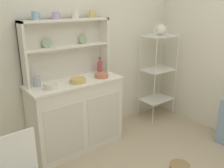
% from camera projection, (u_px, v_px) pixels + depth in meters
% --- Properties ---
extents(wall_back, '(3.84, 0.05, 2.50)m').
position_uv_depth(wall_back, '(74.00, 43.00, 2.93)').
color(wall_back, silver).
rests_on(wall_back, ground).
extents(hutch_cabinet, '(1.11, 0.45, 0.86)m').
position_uv_depth(hutch_cabinet, '(76.00, 114.00, 2.90)').
color(hutch_cabinet, white).
rests_on(hutch_cabinet, ground).
extents(hutch_shelf_unit, '(1.04, 0.18, 0.68)m').
position_uv_depth(hutch_shelf_unit, '(66.00, 44.00, 2.76)').
color(hutch_shelf_unit, silver).
rests_on(hutch_shelf_unit, hutch_cabinet).
extents(bakers_rack, '(0.47, 0.33, 1.28)m').
position_uv_depth(bakers_rack, '(158.00, 68.00, 3.56)').
color(bakers_rack, silver).
rests_on(bakers_rack, ground).
extents(cup_sky_0, '(0.08, 0.07, 0.09)m').
position_uv_depth(cup_sky_0, '(35.00, 16.00, 2.43)').
color(cup_sky_0, '#8EB2D1').
rests_on(cup_sky_0, hutch_shelf_unit).
extents(cup_lilac_1, '(0.09, 0.07, 0.08)m').
position_uv_depth(cup_lilac_1, '(56.00, 16.00, 2.56)').
color(cup_lilac_1, '#B79ECC').
rests_on(cup_lilac_1, hutch_shelf_unit).
extents(cup_cream_2, '(0.09, 0.08, 0.09)m').
position_uv_depth(cup_cream_2, '(75.00, 14.00, 2.69)').
color(cup_cream_2, silver).
rests_on(cup_cream_2, hutch_shelf_unit).
extents(cup_gold_3, '(0.09, 0.07, 0.08)m').
position_uv_depth(cup_gold_3, '(92.00, 14.00, 2.82)').
color(cup_gold_3, '#DBB760').
rests_on(cup_gold_3, hutch_shelf_unit).
extents(bowl_mixing_large, '(0.15, 0.15, 0.06)m').
position_uv_depth(bowl_mixing_large, '(50.00, 86.00, 2.52)').
color(bowl_mixing_large, silver).
rests_on(bowl_mixing_large, hutch_cabinet).
extents(bowl_floral_medium, '(0.18, 0.18, 0.05)m').
position_uv_depth(bowl_floral_medium, '(78.00, 80.00, 2.70)').
color(bowl_floral_medium, '#DBB760').
rests_on(bowl_floral_medium, hutch_cabinet).
extents(bowl_cream_small, '(0.16, 0.16, 0.05)m').
position_uv_depth(bowl_cream_small, '(102.00, 75.00, 2.89)').
color(bowl_cream_small, '#C67556').
rests_on(bowl_cream_small, hutch_cabinet).
extents(jam_bottle, '(0.06, 0.06, 0.21)m').
position_uv_depth(jam_bottle, '(100.00, 67.00, 3.04)').
color(jam_bottle, '#B74C47').
rests_on(jam_bottle, hutch_cabinet).
extents(utensil_jar, '(0.08, 0.08, 0.23)m').
position_uv_depth(utensil_jar, '(37.00, 81.00, 2.57)').
color(utensil_jar, '#B2B7C6').
rests_on(utensil_jar, hutch_cabinet).
extents(porcelain_teapot, '(0.25, 0.16, 0.18)m').
position_uv_depth(porcelain_teapot, '(160.00, 30.00, 3.38)').
color(porcelain_teapot, white).
rests_on(porcelain_teapot, bakers_rack).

